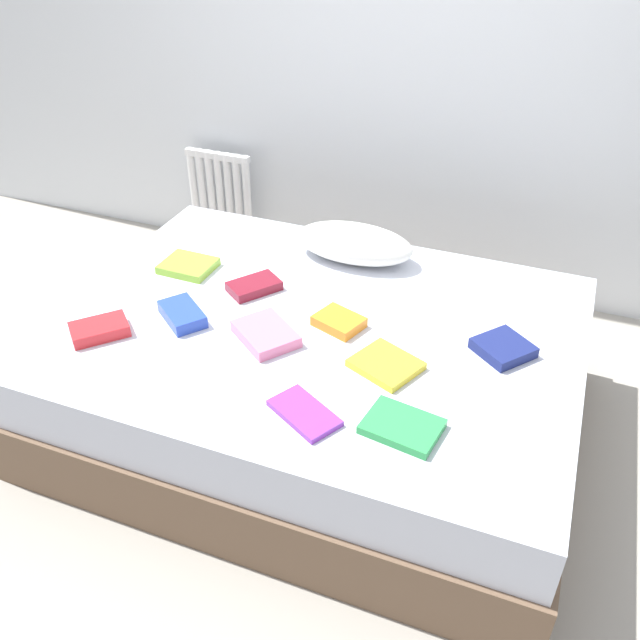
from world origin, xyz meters
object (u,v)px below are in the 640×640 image
textbook_yellow (386,364)px  textbook_lime (188,266)px  textbook_green (402,426)px  textbook_blue (182,314)px  textbook_navy (503,348)px  bed (315,374)px  radiator (220,192)px  textbook_maroon (254,286)px  textbook_orange (339,322)px  pillow (354,243)px  textbook_red (99,329)px  textbook_purple (304,413)px  textbook_pink (266,334)px

textbook_yellow → textbook_lime: textbook_lime is taller
textbook_green → textbook_blue: bearing=172.6°
textbook_green → textbook_navy: size_ratio=1.31×
bed → radiator: radiator is taller
textbook_maroon → textbook_blue: size_ratio=0.99×
textbook_yellow → textbook_lime: 1.04m
textbook_orange → textbook_lime: textbook_orange is taller
pillow → textbook_red: (-0.69, -0.88, -0.05)m
bed → textbook_yellow: (0.33, -0.16, 0.27)m
textbook_yellow → textbook_purple: 0.37m
textbook_purple → pillow: bearing=129.5°
textbook_pink → textbook_orange: 0.28m
bed → radiator: bearing=131.8°
textbook_green → textbook_lime: 1.28m
bed → textbook_yellow: bearing=-26.4°
textbook_blue → textbook_red: textbook_blue is taller
pillow → textbook_yellow: pillow is taller
radiator → textbook_maroon: 1.32m
textbook_green → textbook_purple: textbook_green is taller
textbook_blue → pillow: bearing=94.2°
pillow → bed: bearing=-87.1°
textbook_purple → textbook_pink: bearing=160.5°
textbook_navy → textbook_red: bearing=145.9°
textbook_pink → textbook_red: bearing=-124.3°
textbook_pink → textbook_maroon: bearing=160.0°
radiator → textbook_purple: 2.10m
textbook_yellow → textbook_orange: size_ratio=1.24×
textbook_red → pillow: bearing=5.0°
textbook_maroon → bed: bearing=-75.5°
pillow → textbook_yellow: (0.36, -0.68, -0.06)m
bed → textbook_red: textbook_red is taller
textbook_navy → textbook_purple: 0.77m
radiator → textbook_orange: 1.67m
textbook_navy → radiator: bearing=96.1°
textbook_green → textbook_purple: 0.31m
bed → textbook_blue: size_ratio=9.76×
radiator → textbook_pink: size_ratio=2.01×
radiator → textbook_yellow: 1.96m
textbook_maroon → textbook_orange: (0.41, -0.11, 0.00)m
pillow → textbook_pink: (-0.10, -0.68, -0.05)m
textbook_red → textbook_lime: 0.54m
textbook_yellow → textbook_purple: (-0.17, -0.33, -0.00)m
textbook_green → textbook_purple: bearing=-161.9°
textbook_navy → textbook_orange: bearing=134.4°
textbook_blue → textbook_maroon: bearing=98.5°
textbook_orange → textbook_lime: 0.76m
bed → textbook_pink: bearing=-128.8°
textbook_blue → textbook_orange: size_ratio=1.20×
pillow → textbook_maroon: size_ratio=2.59×
bed → textbook_blue: bearing=-160.8°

